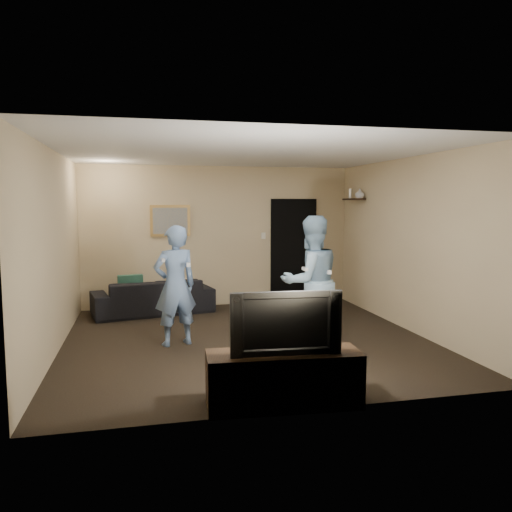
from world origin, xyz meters
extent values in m
plane|color=black|center=(0.00, 0.00, 0.00)|extent=(5.00, 5.00, 0.00)
cube|color=silver|center=(0.00, 0.00, 2.60)|extent=(5.00, 5.00, 0.04)
cube|color=tan|center=(0.00, 2.50, 1.30)|extent=(5.00, 0.04, 2.60)
cube|color=tan|center=(0.00, -2.50, 1.30)|extent=(5.00, 0.04, 2.60)
cube|color=tan|center=(-2.50, 0.00, 1.30)|extent=(0.04, 5.00, 2.60)
cube|color=tan|center=(2.50, 0.00, 1.30)|extent=(0.04, 5.00, 2.60)
imported|color=black|center=(-1.24, 2.01, 0.30)|extent=(2.16, 1.18, 0.60)
cube|color=#18493B|center=(-1.62, 2.01, 0.48)|extent=(0.43, 0.19, 0.42)
cube|color=olive|center=(-0.90, 2.48, 1.60)|extent=(0.72, 0.05, 0.57)
cube|color=slate|center=(-0.90, 2.45, 1.60)|extent=(0.62, 0.01, 0.47)
cube|color=black|center=(1.45, 2.47, 1.00)|extent=(0.90, 0.06, 2.00)
cube|color=silver|center=(0.85, 2.48, 1.30)|extent=(0.08, 0.02, 0.12)
cube|color=black|center=(2.39, 1.80, 1.99)|extent=(0.20, 0.60, 0.03)
imported|color=silver|center=(2.39, 1.55, 2.09)|extent=(0.19, 0.19, 0.17)
cylinder|color=silver|center=(2.39, 1.97, 2.09)|extent=(0.06, 0.06, 0.18)
cube|color=black|center=(-0.12, -2.32, 0.25)|extent=(1.49, 0.57, 0.52)
imported|color=black|center=(-0.12, -2.32, 0.81)|extent=(1.05, 0.21, 0.60)
imported|color=#6988B6|center=(-0.99, -0.05, 0.81)|extent=(0.68, 0.54, 1.62)
cube|color=white|center=(-1.15, -0.27, 1.19)|extent=(0.04, 0.14, 0.04)
cube|color=white|center=(-0.83, -0.27, 1.12)|extent=(0.05, 0.09, 0.05)
imported|color=#85A8C1|center=(0.77, -0.51, 0.88)|extent=(0.95, 0.80, 1.75)
cube|color=white|center=(0.61, -0.73, 1.08)|extent=(0.04, 0.14, 0.04)
cube|color=white|center=(0.93, -0.73, 1.03)|extent=(0.05, 0.09, 0.05)
camera|label=1|loc=(-1.41, -6.74, 1.91)|focal=35.00mm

